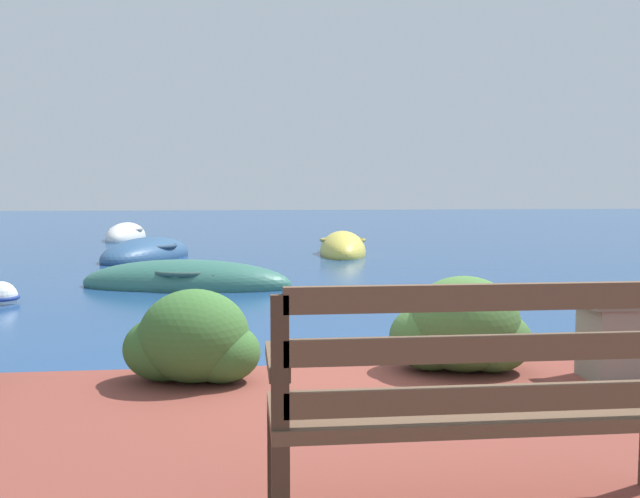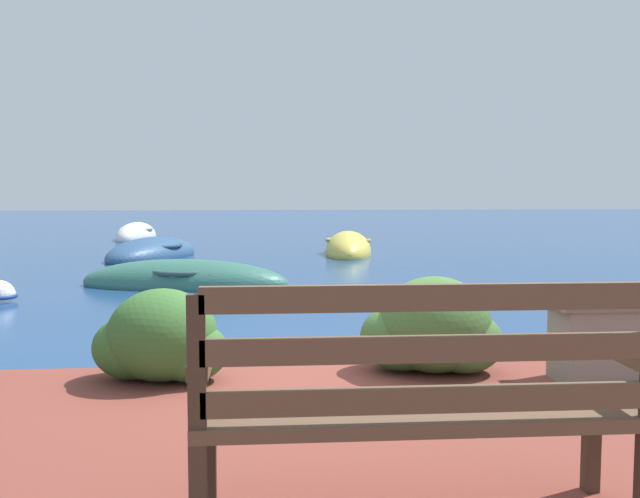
# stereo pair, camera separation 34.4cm
# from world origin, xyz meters

# --- Properties ---
(ground_plane) EXTENTS (80.00, 80.00, 0.00)m
(ground_plane) POSITION_xyz_m (0.00, 0.00, 0.00)
(ground_plane) COLOR navy
(park_bench) EXTENTS (1.63, 0.48, 0.93)m
(park_bench) POSITION_xyz_m (0.16, -2.46, 0.71)
(park_bench) COLOR #433123
(park_bench) RESTS_ON patio_terrace
(hedge_clump_left) EXTENTS (0.88, 0.63, 0.60)m
(hedge_clump_left) POSITION_xyz_m (-1.07, -0.36, 0.48)
(hedge_clump_left) COLOR #38662D
(hedge_clump_left) RESTS_ON patio_terrace
(hedge_clump_centre) EXTENTS (0.96, 0.69, 0.65)m
(hedge_clump_centre) POSITION_xyz_m (0.73, -0.28, 0.50)
(hedge_clump_centre) COLOR #426B33
(hedge_clump_centre) RESTS_ON patio_terrace
(rowboat_nearest) EXTENTS (3.26, 1.64, 0.71)m
(rowboat_nearest) POSITION_xyz_m (-1.58, 5.57, 0.06)
(rowboat_nearest) COLOR #336B5B
(rowboat_nearest) RESTS_ON ground_plane
(rowboat_mid) EXTENTS (2.21, 3.13, 0.75)m
(rowboat_mid) POSITION_xyz_m (-2.73, 9.95, 0.07)
(rowboat_mid) COLOR #2D517A
(rowboat_mid) RESTS_ON ground_plane
(rowboat_far) EXTENTS (1.29, 2.97, 0.86)m
(rowboat_far) POSITION_xyz_m (1.42, 10.53, 0.07)
(rowboat_far) COLOR #DBC64C
(rowboat_far) RESTS_ON ground_plane
(rowboat_outer) EXTENTS (1.19, 2.46, 0.84)m
(rowboat_outer) POSITION_xyz_m (-3.98, 15.23, 0.07)
(rowboat_outer) COLOR silver
(rowboat_outer) RESTS_ON ground_plane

